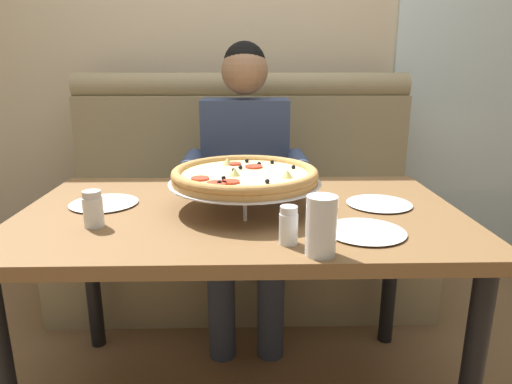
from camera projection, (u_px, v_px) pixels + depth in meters
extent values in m
cube|color=beige|center=(242.00, 24.00, 2.69)|extent=(6.00, 0.12, 2.80)
cube|color=white|center=(492.00, 24.00, 2.65)|extent=(1.10, 0.02, 2.80)
cube|color=#998966|center=(243.00, 255.00, 2.33)|extent=(1.82, 0.60, 0.46)
cube|color=#998966|center=(242.00, 154.00, 2.58)|extent=(1.82, 0.18, 0.65)
cylinder|color=#998966|center=(242.00, 86.00, 2.48)|extent=(1.82, 0.14, 0.14)
cube|color=brown|center=(241.00, 215.00, 1.47)|extent=(1.39, 0.85, 0.04)
cylinder|color=black|center=(471.00, 381.00, 1.24)|extent=(0.06, 0.06, 0.69)
cylinder|color=black|center=(91.00, 272.00, 1.89)|extent=(0.06, 0.06, 0.69)
cylinder|color=black|center=(391.00, 268.00, 1.92)|extent=(0.06, 0.06, 0.69)
cube|color=#2D3342|center=(246.00, 214.00, 2.01)|extent=(0.34, 0.40, 0.15)
cylinder|color=#2D3342|center=(222.00, 305.00, 1.85)|extent=(0.11, 0.11, 0.46)
cylinder|color=#2D3342|center=(271.00, 305.00, 1.85)|extent=(0.11, 0.11, 0.46)
cube|color=#38476B|center=(245.00, 159.00, 2.16)|extent=(0.40, 0.22, 0.56)
cylinder|color=#38476B|center=(191.00, 163.00, 1.94)|extent=(0.08, 0.28, 0.08)
cylinder|color=#38476B|center=(299.00, 163.00, 1.95)|extent=(0.08, 0.28, 0.08)
sphere|color=#997051|center=(245.00, 71.00, 2.03)|extent=(0.21, 0.21, 0.21)
sphere|color=black|center=(245.00, 63.00, 2.03)|extent=(0.19, 0.19, 0.19)
cylinder|color=silver|center=(245.00, 207.00, 1.34)|extent=(0.01, 0.01, 0.08)
cylinder|color=silver|center=(212.00, 190.00, 1.52)|extent=(0.01, 0.01, 0.08)
cylinder|color=silver|center=(278.00, 190.00, 1.53)|extent=(0.01, 0.01, 0.08)
torus|color=silver|center=(245.00, 184.00, 1.46)|extent=(0.27, 0.27, 0.01)
cylinder|color=silver|center=(245.00, 182.00, 1.45)|extent=(0.49, 0.49, 0.00)
cylinder|color=tan|center=(245.00, 179.00, 1.45)|extent=(0.46, 0.46, 0.02)
torus|color=tan|center=(245.00, 173.00, 1.44)|extent=(0.47, 0.47, 0.03)
cylinder|color=beige|center=(245.00, 174.00, 1.45)|extent=(0.40, 0.40, 0.01)
cylinder|color=red|center=(200.00, 178.00, 1.36)|extent=(0.05, 0.05, 0.01)
cylinder|color=red|center=(254.00, 167.00, 1.52)|extent=(0.06, 0.06, 0.01)
cylinder|color=red|center=(234.00, 164.00, 1.57)|extent=(0.05, 0.05, 0.01)
cylinder|color=red|center=(217.00, 183.00, 1.31)|extent=(0.06, 0.06, 0.01)
cylinder|color=red|center=(231.00, 182.00, 1.33)|extent=(0.05, 0.05, 0.01)
sphere|color=black|center=(219.00, 183.00, 1.30)|extent=(0.01, 0.01, 0.01)
sphere|color=black|center=(293.00, 167.00, 1.50)|extent=(0.01, 0.01, 0.01)
sphere|color=black|center=(224.00, 178.00, 1.35)|extent=(0.01, 0.01, 0.01)
sphere|color=black|center=(259.00, 164.00, 1.55)|extent=(0.01, 0.01, 0.01)
sphere|color=black|center=(267.00, 181.00, 1.32)|extent=(0.01, 0.01, 0.01)
sphere|color=black|center=(247.00, 161.00, 1.60)|extent=(0.01, 0.01, 0.01)
sphere|color=black|center=(234.00, 170.00, 1.46)|extent=(0.01, 0.01, 0.01)
sphere|color=black|center=(272.00, 162.00, 1.58)|extent=(0.01, 0.01, 0.01)
sphere|color=black|center=(239.00, 167.00, 1.50)|extent=(0.01, 0.01, 0.01)
sphere|color=black|center=(240.00, 167.00, 1.50)|extent=(0.01, 0.01, 0.01)
cone|color=#CCC675|center=(235.00, 172.00, 1.40)|extent=(0.04, 0.04, 0.02)
cone|color=#CCC675|center=(228.00, 161.00, 1.56)|extent=(0.04, 0.04, 0.02)
cone|color=#CCC675|center=(287.00, 174.00, 1.38)|extent=(0.04, 0.04, 0.02)
cylinder|color=white|center=(93.00, 212.00, 1.29)|extent=(0.06, 0.06, 0.09)
cylinder|color=silver|center=(94.00, 219.00, 1.30)|extent=(0.05, 0.05, 0.05)
cylinder|color=silver|center=(92.00, 194.00, 1.28)|extent=(0.05, 0.05, 0.02)
cylinder|color=white|center=(288.00, 229.00, 1.17)|extent=(0.05, 0.05, 0.08)
cylinder|color=#4C6633|center=(288.00, 233.00, 1.17)|extent=(0.04, 0.04, 0.06)
cylinder|color=silver|center=(289.00, 210.00, 1.16)|extent=(0.05, 0.05, 0.02)
cylinder|color=white|center=(365.00, 232.00, 1.25)|extent=(0.16, 0.16, 0.01)
cone|color=white|center=(365.00, 229.00, 1.25)|extent=(0.22, 0.22, 0.01)
cylinder|color=white|center=(379.00, 204.00, 1.50)|extent=(0.15, 0.15, 0.01)
cone|color=white|center=(379.00, 201.00, 1.50)|extent=(0.21, 0.21, 0.01)
cylinder|color=white|center=(104.00, 204.00, 1.51)|extent=(0.16, 0.16, 0.01)
cone|color=white|center=(104.00, 201.00, 1.50)|extent=(0.22, 0.22, 0.01)
cylinder|color=silver|center=(321.00, 226.00, 1.09)|extent=(0.08, 0.08, 0.15)
cylinder|color=gold|center=(320.00, 243.00, 1.10)|extent=(0.06, 0.06, 0.06)
cylinder|color=black|center=(443.00, 182.00, 3.83)|extent=(0.02, 0.02, 0.44)
cylinder|color=black|center=(411.00, 181.00, 3.87)|extent=(0.02, 0.02, 0.44)
cylinder|color=black|center=(451.00, 190.00, 3.58)|extent=(0.02, 0.02, 0.44)
cylinder|color=black|center=(417.00, 189.00, 3.62)|extent=(0.02, 0.02, 0.44)
cylinder|color=black|center=(433.00, 158.00, 3.66)|extent=(0.40, 0.40, 0.02)
cube|color=black|center=(441.00, 136.00, 3.46)|extent=(0.32, 0.08, 0.42)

